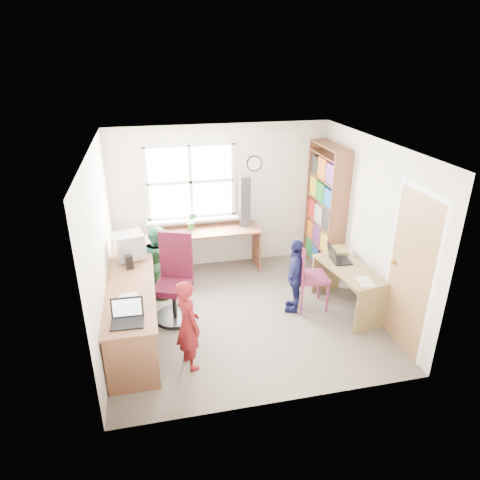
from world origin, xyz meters
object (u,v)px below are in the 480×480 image
at_px(crt_monitor, 130,246).
at_px(person_navy, 296,276).
at_px(laptop_right, 337,257).
at_px(potted_plant, 191,221).
at_px(right_desk, 348,280).
at_px(laptop_left, 127,316).
at_px(wooden_chair, 307,273).
at_px(cd_tower, 245,202).
at_px(bookshelf, 325,212).
at_px(person_green, 159,261).
at_px(swivel_chair, 175,283).
at_px(person_red, 188,325).
at_px(l_desk, 148,309).

relative_size(crt_monitor, person_navy, 0.41).
relative_size(laptop_right, potted_plant, 1.24).
height_order(right_desk, laptop_left, laptop_left).
relative_size(potted_plant, person_navy, 0.27).
distance_m(wooden_chair, laptop_right, 0.51).
distance_m(laptop_left, cd_tower, 3.08).
bearing_deg(cd_tower, bookshelf, -14.51).
bearing_deg(laptop_right, laptop_left, 113.33).
bearing_deg(laptop_right, person_green, 76.77).
bearing_deg(swivel_chair, person_navy, 13.57).
bearing_deg(person_red, l_desk, 14.32).
bearing_deg(cd_tower, laptop_left, -128.98).
bearing_deg(person_navy, right_desk, 100.98).
distance_m(potted_plant, person_red, 2.42).
relative_size(wooden_chair, laptop_left, 2.80).
relative_size(right_desk, bookshelf, 0.58).
bearing_deg(l_desk, potted_plant, 66.50).
distance_m(person_red, person_green, 1.78).
relative_size(cd_tower, person_navy, 0.77).
bearing_deg(potted_plant, l_desk, -113.50).
bearing_deg(crt_monitor, right_desk, -27.75).
distance_m(right_desk, cd_tower, 2.12).
distance_m(wooden_chair, laptop_left, 2.63).
height_order(wooden_chair, laptop_right, wooden_chair).
distance_m(swivel_chair, potted_plant, 1.41).
bearing_deg(person_green, l_desk, 159.09).
relative_size(bookshelf, laptop_right, 5.72).
height_order(laptop_left, laptop_right, laptop_left).
bearing_deg(person_red, bookshelf, -71.89).
bearing_deg(cd_tower, wooden_chair, -70.27).
height_order(crt_monitor, laptop_right, crt_monitor).
bearing_deg(right_desk, bookshelf, 73.91).
bearing_deg(right_desk, laptop_left, -174.28).
bearing_deg(person_navy, bookshelf, 166.08).
bearing_deg(person_navy, person_green, -92.11).
relative_size(wooden_chair, potted_plant, 3.39).
bearing_deg(cd_tower, person_navy, -76.82).
bearing_deg(person_navy, potted_plant, -116.35).
relative_size(laptop_right, person_red, 0.32).
height_order(potted_plant, person_navy, person_navy).
bearing_deg(right_desk, person_red, -171.42).
distance_m(l_desk, person_navy, 2.07).
distance_m(crt_monitor, laptop_right, 2.95).
height_order(person_red, person_green, person_red).
bearing_deg(right_desk, person_navy, 159.19).
relative_size(bookshelf, potted_plant, 7.06).
bearing_deg(person_red, wooden_chair, -84.46).
bearing_deg(person_navy, swivel_chair, -73.63).
bearing_deg(potted_plant, crt_monitor, -138.23).
distance_m(l_desk, laptop_left, 0.77).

